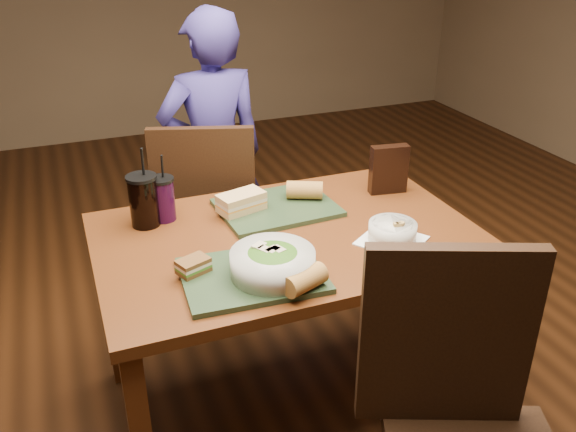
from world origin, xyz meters
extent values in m
plane|color=#381C0B|center=(0.00, 0.00, 0.00)|extent=(6.00, 6.00, 0.00)
cube|color=#562A11|center=(0.60, -0.38, 0.35)|extent=(0.06, 0.06, 0.71)
cube|color=#562A11|center=(-0.60, 0.38, 0.35)|extent=(0.06, 0.06, 0.71)
cube|color=#562A11|center=(0.60, 0.38, 0.35)|extent=(0.06, 0.06, 0.71)
cube|color=#562A11|center=(0.00, 0.00, 0.73)|extent=(1.30, 0.85, 0.04)
cube|color=black|center=(0.17, -0.70, 0.77)|extent=(0.43, 0.21, 0.53)
cube|color=black|center=(-0.16, 0.74, 0.46)|extent=(0.54, 0.54, 0.04)
cube|color=black|center=(-0.16, 0.55, 0.73)|extent=(0.42, 0.17, 0.51)
cube|color=black|center=(-0.34, 0.56, 0.22)|extent=(0.04, 0.04, 0.44)
cube|color=black|center=(0.02, 0.56, 0.22)|extent=(0.04, 0.04, 0.44)
cube|color=black|center=(-0.34, 0.92, 0.22)|extent=(0.04, 0.04, 0.44)
cube|color=black|center=(0.02, 0.92, 0.22)|extent=(0.04, 0.04, 0.44)
imported|color=navy|center=(-0.01, 0.94, 0.70)|extent=(0.52, 0.35, 1.39)
cube|color=#253720|center=(-0.20, -0.22, 0.76)|extent=(0.44, 0.35, 0.02)
cube|color=#253720|center=(0.03, 0.19, 0.76)|extent=(0.44, 0.34, 0.02)
cylinder|color=silver|center=(-0.15, -0.25, 0.81)|extent=(0.26, 0.26, 0.07)
ellipsoid|color=#427219|center=(-0.15, -0.25, 0.82)|extent=(0.21, 0.21, 0.06)
cube|color=beige|center=(-0.14, -0.25, 0.85)|extent=(0.05, 0.05, 0.01)
cube|color=beige|center=(-0.17, -0.21, 0.85)|extent=(0.05, 0.05, 0.01)
cube|color=beige|center=(-0.13, -0.25, 0.85)|extent=(0.04, 0.05, 0.01)
cube|color=beige|center=(-0.17, -0.24, 0.85)|extent=(0.05, 0.05, 0.01)
cube|color=white|center=(0.31, -0.17, 0.75)|extent=(0.27, 0.27, 0.00)
cylinder|color=silver|center=(0.31, -0.17, 0.79)|extent=(0.16, 0.16, 0.06)
cylinder|color=black|center=(0.31, -0.17, 0.81)|extent=(0.14, 0.14, 0.01)
cube|color=#B28947|center=(0.31, -0.19, 0.82)|extent=(0.02, 0.02, 0.01)
cube|color=#B28947|center=(0.33, -0.20, 0.82)|extent=(0.02, 0.02, 0.01)
cube|color=#B28947|center=(0.31, -0.20, 0.82)|extent=(0.02, 0.02, 0.01)
cube|color=#593819|center=(-0.37, -0.15, 0.77)|extent=(0.11, 0.09, 0.01)
cube|color=#3F721E|center=(-0.37, -0.15, 0.79)|extent=(0.11, 0.09, 0.01)
cube|color=beige|center=(-0.37, -0.15, 0.79)|extent=(0.11, 0.09, 0.01)
cube|color=#593819|center=(-0.37, -0.15, 0.81)|extent=(0.11, 0.09, 0.01)
cube|color=tan|center=(-0.10, 0.20, 0.78)|extent=(0.19, 0.13, 0.02)
cube|color=orange|center=(-0.10, 0.20, 0.80)|extent=(0.19, 0.13, 0.01)
cube|color=beige|center=(-0.10, 0.20, 0.80)|extent=(0.19, 0.13, 0.01)
cube|color=tan|center=(-0.10, 0.20, 0.82)|extent=(0.19, 0.13, 0.02)
cylinder|color=#AD7533|center=(-0.09, -0.36, 0.80)|extent=(0.15, 0.11, 0.07)
cylinder|color=#AD7533|center=(0.15, 0.22, 0.80)|extent=(0.15, 0.12, 0.07)
cylinder|color=black|center=(-0.44, 0.25, 0.84)|extent=(0.10, 0.10, 0.18)
cylinder|color=black|center=(-0.44, 0.25, 0.93)|extent=(0.11, 0.11, 0.01)
cylinder|color=black|center=(-0.43, 0.25, 0.98)|extent=(0.01, 0.03, 0.11)
cylinder|color=black|center=(-0.37, 0.27, 0.83)|extent=(0.09, 0.09, 0.15)
cylinder|color=black|center=(-0.37, 0.27, 0.91)|extent=(0.09, 0.09, 0.01)
cylinder|color=black|center=(-0.36, 0.27, 0.95)|extent=(0.01, 0.02, 0.10)
cube|color=black|center=(0.50, 0.19, 0.85)|extent=(0.15, 0.07, 0.19)
camera|label=1|loc=(-0.67, -1.72, 1.74)|focal=38.00mm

